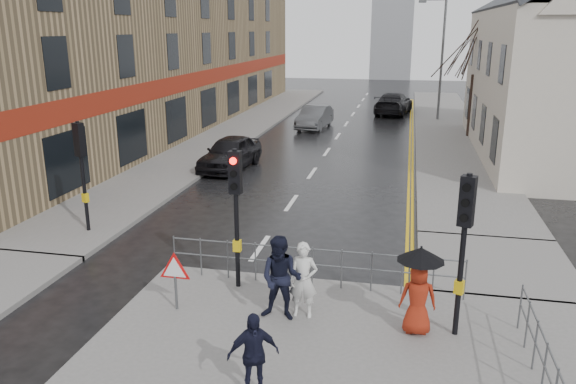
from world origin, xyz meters
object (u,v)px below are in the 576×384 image
at_px(pedestrian_a, 303,280).
at_px(pedestrian_b, 281,278).
at_px(pedestrian_with_umbrella, 419,285).
at_px(car_parked, 230,153).
at_px(pedestrian_d, 253,355).
at_px(car_mid, 315,117).

relative_size(pedestrian_a, pedestrian_b, 0.90).
relative_size(pedestrian_with_umbrella, car_parked, 0.43).
bearing_deg(pedestrian_with_umbrella, pedestrian_d, -135.62).
xyz_separation_m(pedestrian_with_umbrella, car_parked, (-8.18, 13.10, -0.47)).
relative_size(pedestrian_a, pedestrian_d, 1.10).
relative_size(pedestrian_a, pedestrian_with_umbrella, 0.90).
relative_size(pedestrian_a, car_parked, 0.39).
height_order(pedestrian_b, pedestrian_d, pedestrian_b).
bearing_deg(car_mid, pedestrian_a, -75.41).
height_order(pedestrian_b, car_mid, pedestrian_b).
bearing_deg(car_mid, pedestrian_with_umbrella, -70.10).
xyz_separation_m(pedestrian_a, pedestrian_with_umbrella, (2.40, -0.20, 0.23)).
relative_size(pedestrian_with_umbrella, pedestrian_d, 1.23).
bearing_deg(pedestrian_a, pedestrian_with_umbrella, -6.88).
relative_size(pedestrian_b, car_mid, 0.43).
distance_m(pedestrian_with_umbrella, pedestrian_d, 3.82).
bearing_deg(car_mid, pedestrian_b, -76.49).
bearing_deg(pedestrian_a, car_mid, 96.82).
bearing_deg(pedestrian_with_umbrella, car_mid, 104.23).
relative_size(pedestrian_b, car_parked, 0.43).
distance_m(pedestrian_a, car_mid, 24.61).
xyz_separation_m(pedestrian_b, car_mid, (-3.37, 24.53, -0.37)).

